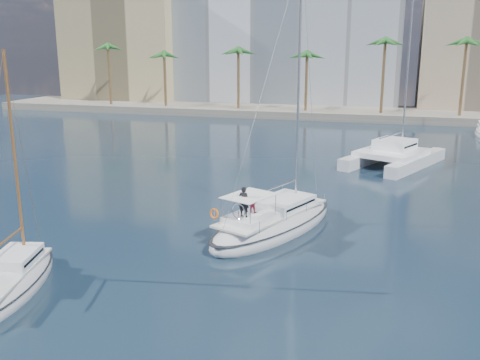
% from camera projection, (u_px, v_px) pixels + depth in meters
% --- Properties ---
extents(ground, '(160.00, 160.00, 0.00)m').
position_uv_depth(ground, '(233.00, 248.00, 30.54)').
color(ground, black).
rests_on(ground, ground).
extents(quay, '(120.00, 14.00, 1.20)m').
position_uv_depth(quay, '(341.00, 112.00, 87.24)').
color(quay, gray).
rests_on(quay, ground).
extents(building_modern, '(42.00, 16.00, 28.00)m').
position_uv_depth(building_modern, '(285.00, 30.00, 98.35)').
color(building_modern, white).
rests_on(building_modern, ground).
extents(building_tan_left, '(22.00, 14.00, 22.00)m').
position_uv_depth(building_tan_left, '(128.00, 47.00, 103.37)').
color(building_tan_left, tan).
rests_on(building_tan_left, ground).
extents(palm_left, '(3.60, 3.60, 12.30)m').
position_uv_depth(palm_left, '(137.00, 51.00, 90.23)').
color(palm_left, brown).
rests_on(palm_left, ground).
extents(palm_centre, '(3.60, 3.60, 12.30)m').
position_uv_depth(palm_centre, '(341.00, 52.00, 81.14)').
color(palm_centre, brown).
rests_on(palm_centre, ground).
extents(main_sloop, '(7.86, 12.25, 17.38)m').
position_uv_depth(main_sloop, '(274.00, 223.00, 33.19)').
color(main_sloop, silver).
rests_on(main_sloop, ground).
extents(small_sloop, '(4.56, 8.57, 11.76)m').
position_uv_depth(small_sloop, '(12.00, 282.00, 25.16)').
color(small_sloop, silver).
rests_on(small_sloop, ground).
extents(catamaran, '(10.00, 12.95, 16.96)m').
position_uv_depth(catamaran, '(393.00, 153.00, 51.48)').
color(catamaran, silver).
rests_on(catamaran, ground).
extents(seagull, '(1.13, 0.49, 0.21)m').
position_uv_depth(seagull, '(287.00, 223.00, 33.68)').
color(seagull, silver).
rests_on(seagull, ground).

